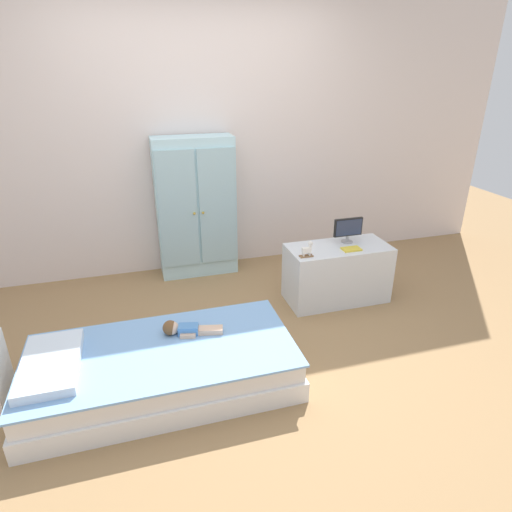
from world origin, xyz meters
TOP-DOWN VIEW (x-y plane):
  - ground_plane at (0.00, 0.00)m, footprint 10.00×10.00m
  - back_wall at (0.00, 1.57)m, footprint 6.40×0.05m
  - bed at (-0.57, -0.23)m, footprint 1.66×0.82m
  - pillow at (-1.20, -0.23)m, footprint 0.32×0.58m
  - doll at (-0.43, -0.09)m, footprint 0.39×0.16m
  - wardrobe at (-0.08, 1.38)m, footprint 0.73×0.32m
  - tv_stand at (0.98, 0.49)m, footprint 0.87×0.41m
  - tv_monitor at (1.09, 0.56)m, footprint 0.26×0.10m
  - rocking_horse_toy at (0.64, 0.38)m, footprint 0.11×0.04m
  - book_yellow at (1.05, 0.40)m, footprint 0.15×0.10m

SIDE VIEW (x-z plane):
  - ground_plane at x=0.00m, z-range -0.02..0.00m
  - bed at x=-0.57m, z-range 0.00..0.27m
  - tv_stand at x=0.98m, z-range 0.00..0.50m
  - pillow at x=-1.20m, z-range 0.28..0.33m
  - doll at x=-0.43m, z-range 0.26..0.36m
  - book_yellow at x=1.05m, z-range 0.50..0.51m
  - rocking_horse_toy at x=0.64m, z-range 0.50..0.63m
  - tv_monitor at x=1.09m, z-range 0.52..0.73m
  - wardrobe at x=-0.08m, z-range 0.00..1.32m
  - back_wall at x=0.00m, z-range 0.00..2.70m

